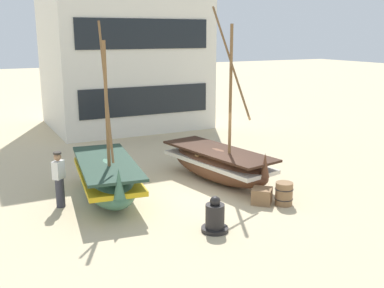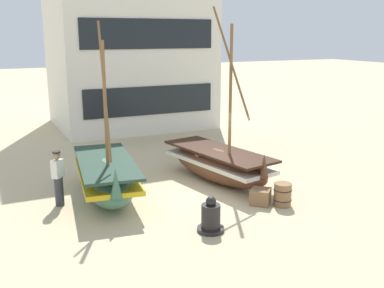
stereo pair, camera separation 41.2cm
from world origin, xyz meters
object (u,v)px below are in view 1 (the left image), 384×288
Objects in this scene: wooden_barrel at (284,194)px; cargo_crate at (262,196)px; fishing_boat_near_left at (218,163)px; fisherman_by_hull at (59,180)px; fishing_boat_centre_large at (107,177)px; capstan_winch at (215,218)px; harbor_building_main at (123,34)px.

wooden_barrel reaches higher than cargo_crate.
fishing_boat_near_left is 3.51× the size of fisherman_by_hull.
fishing_boat_centre_large reaches higher than capstan_winch.
wooden_barrel is (6.03, -2.90, -0.48)m from fisherman_by_hull.
capstan_winch is at bearing -166.41° from wooden_barrel.
harbor_building_main is at bearing 79.94° from capstan_winch.
harbor_building_main is (2.61, 14.71, 4.65)m from capstan_winch.
wooden_barrel is at bearing -36.58° from cargo_crate.
wooden_barrel is 14.80m from harbor_building_main.
fishing_boat_near_left reaches higher than cargo_crate.
fishing_boat_centre_large is (-3.95, 0.10, 0.04)m from fishing_boat_near_left.
harbor_building_main is at bearing 68.35° from fishing_boat_centre_large.
fisherman_by_hull reaches higher than cargo_crate.
harbor_building_main reaches higher than cargo_crate.
wooden_barrel is at bearing 13.59° from capstan_winch.
fishing_boat_near_left is 2.54m from cargo_crate.
cargo_crate is at bearing -88.31° from fishing_boat_near_left.
fishing_boat_near_left is at bearing -92.20° from harbor_building_main.
cargo_crate is (4.03, -2.61, -0.43)m from fishing_boat_centre_large.
cargo_crate is (2.26, 1.06, -0.13)m from capstan_winch.
fishing_boat_near_left is 5.43m from fisherman_by_hull.
fishing_boat_centre_large reaches higher than cargo_crate.
capstan_winch is 2.86m from wooden_barrel.
harbor_building_main reaches higher than wooden_barrel.
fishing_boat_near_left is 2.97m from wooden_barrel.
fishing_boat_centre_large reaches higher than fisherman_by_hull.
fishing_boat_centre_large is 7.72× the size of wooden_barrel.
wooden_barrel is 1.22× the size of cargo_crate.
fishing_boat_near_left reaches higher than capstan_winch.
fishing_boat_centre_large is at bearing 115.79° from capstan_winch.
capstan_winch is at bearing -121.44° from fishing_boat_near_left.
wooden_barrel is at bearing -25.69° from fisherman_by_hull.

